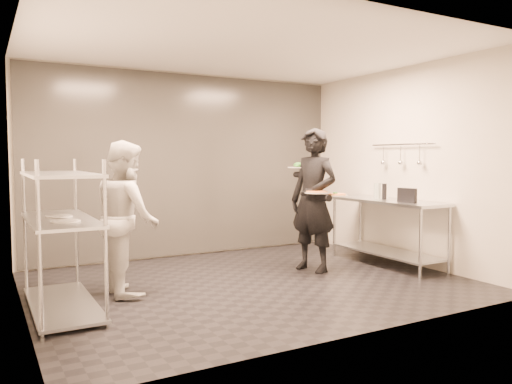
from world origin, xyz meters
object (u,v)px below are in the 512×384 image
bottle_dark (384,191)px  pizza_plate_near (317,192)px  pass_rack (61,233)px  waiter (314,200)px  bottle_green (378,191)px  bottle_clear (376,191)px  salad_plate (299,166)px  prep_counter (387,220)px  pos_monitor (407,195)px  chef (127,217)px  pizza_plate_far (336,195)px

bottle_dark → pizza_plate_near: bearing=-176.6°
pass_rack → waiter: size_ratio=0.84×
bottle_green → bottle_clear: (0.00, 0.05, -0.00)m
salad_plate → bottle_clear: salad_plate is taller
pass_rack → salad_plate: size_ratio=5.38×
prep_counter → pos_monitor: 0.63m
chef → pizza_plate_near: 2.41m
pass_rack → bottle_green: bearing=2.4°
waiter → pizza_plate_far: 0.31m
pass_rack → waiter: bearing=3.3°
pos_monitor → prep_counter: bearing=66.8°
chef → bottle_clear: 3.60m
pizza_plate_near → pos_monitor: (1.10, -0.48, -0.05)m
waiter → pizza_plate_near: size_ratio=6.01×
bottle_dark → chef: bearing=176.5°
pizza_plate_near → bottle_dark: (1.23, 0.07, -0.04)m
prep_counter → bottle_green: 0.45m
chef → pizza_plate_far: bearing=-96.1°
chef → pos_monitor: chef is taller
waiter → bottle_clear: (1.14, 0.04, 0.08)m
waiter → bottle_green: size_ratio=8.29×
pizza_plate_far → bottle_clear: size_ratio=1.36×
pass_rack → chef: bearing=21.9°
salad_plate → pizza_plate_far: bearing=-65.0°
pos_monitor → bottle_clear: 0.72m
waiter → chef: waiter is taller
pass_rack → pizza_plate_far: bearing=-0.5°
prep_counter → pizza_plate_far: size_ratio=6.00×
pizza_plate_far → bottle_dark: (0.95, 0.11, 0.01)m
waiter → bottle_green: 1.14m
prep_counter → salad_plate: 1.49m
pizza_plate_far → bottle_green: size_ratio=1.31×
waiter → prep_counter: bearing=63.0°
chef → pizza_plate_far: (2.66, -0.33, 0.18)m
salad_plate → waiter: bearing=-82.3°
bottle_green → bottle_clear: bearing=85.8°
pos_monitor → bottle_dark: size_ratio=1.21×
prep_counter → pizza_plate_near: bearing=-179.9°
bottle_green → bottle_clear: 0.05m
pass_rack → pizza_plate_near: 3.13m
salad_plate → bottle_green: 1.27m
pizza_plate_far → salad_plate: 0.68m
pos_monitor → bottle_green: size_ratio=1.18×
pizza_plate_near → bottle_green: 1.23m
waiter → pos_monitor: 1.22m
salad_plate → bottle_green: (1.18, -0.31, -0.36)m
prep_counter → waiter: 1.20m
prep_counter → waiter: waiter is taller
prep_counter → salad_plate: salad_plate is taller
waiter → pizza_plate_far: size_ratio=6.33×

